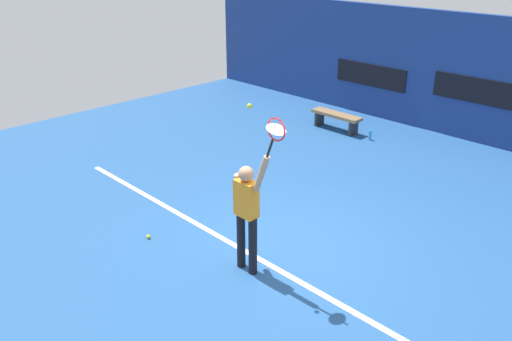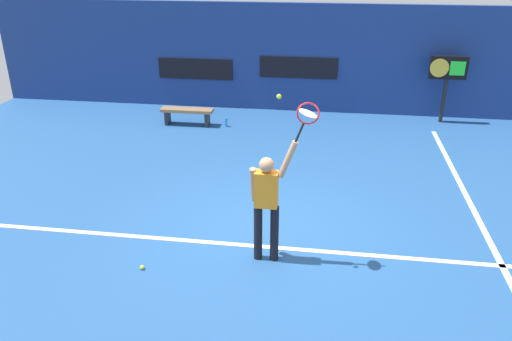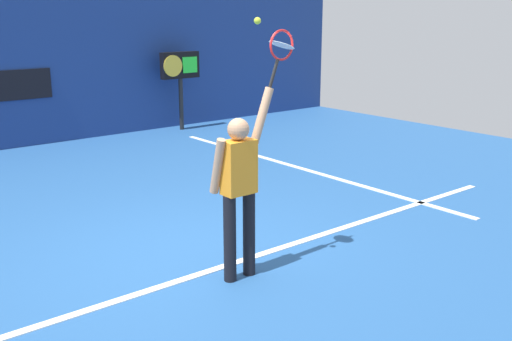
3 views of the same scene
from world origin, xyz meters
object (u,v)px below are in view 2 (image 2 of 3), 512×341
tennis_ball (279,97)px  court_bench (187,113)px  water_bottle (226,122)px  tennis_racket (307,116)px  scoreboard_clock (448,71)px  tennis_player (267,200)px  spare_ball (142,267)px

tennis_ball → court_bench: (-3.08, 6.11, -2.28)m
water_bottle → tennis_racket: bearing=-68.3°
tennis_ball → scoreboard_clock: 8.33m
tennis_player → spare_ball: bearing=-162.7°
tennis_player → court_bench: tennis_player is taller
tennis_racket → water_bottle: 6.85m
court_bench → water_bottle: court_bench is taller
court_bench → water_bottle: bearing=0.0°
tennis_ball → water_bottle: size_ratio=0.28×
scoreboard_clock → water_bottle: scoreboard_clock is taller
court_bench → tennis_player: bearing=-64.1°
spare_ball → tennis_player: bearing=17.3°
tennis_ball → spare_ball: bearing=-166.6°
court_bench → tennis_racket: bearing=-60.2°
scoreboard_clock → tennis_racket: bearing=-114.7°
tennis_ball → scoreboard_clock: bearing=63.2°
scoreboard_clock → water_bottle: size_ratio=7.50×
water_bottle → spare_ball: (0.06, -6.58, -0.09)m
scoreboard_clock → court_bench: (-6.79, -1.25, -1.07)m
tennis_player → water_bottle: (-1.86, 6.02, -0.89)m
spare_ball → scoreboard_clock: bearing=54.1°
court_bench → spare_ball: bearing=-80.4°
tennis_player → court_bench: (-2.92, 6.02, -0.67)m
tennis_player → tennis_racket: 1.43m
water_bottle → spare_ball: 6.58m
tennis_racket → scoreboard_clock: size_ratio=0.35×
court_bench → spare_ball: size_ratio=20.59×
water_bottle → court_bench: bearing=-180.0°
tennis_racket → tennis_player: bearing=179.5°
tennis_racket → scoreboard_clock: tennis_racket is taller
tennis_ball → court_bench: size_ratio=0.05×
tennis_racket → water_bottle: tennis_racket is taller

